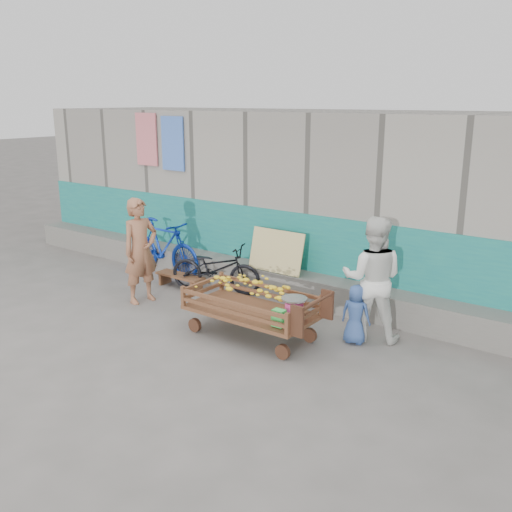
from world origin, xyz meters
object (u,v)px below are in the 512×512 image
Objects in this scene: vendor_man at (141,251)px; woman at (373,279)px; child at (356,314)px; bench at (180,278)px; bicycle_dark at (216,268)px; bicycle_blue at (164,247)px; banana_cart at (249,298)px.

woman reaches higher than vendor_man.
vendor_man is 2.08× the size of child.
bench is 0.72m from bicycle_dark.
bicycle_blue is at bearing -26.36° from woman.
vendor_man is 1.52m from bicycle_blue.
child is 0.51× the size of bicycle_dark.
vendor_man reaches higher than bicycle_dark.
bench is at bearing -21.33° from woman.
vendor_man reaches higher than banana_cart.
banana_cart is at bearing 13.73° from woman.
vendor_man reaches higher than child.
vendor_man is at bearing -7.91° from woman.
woman is 1.08× the size of bicycle_dark.
bench is at bearing -13.59° from child.
banana_cart is 3.35m from bicycle_blue.
banana_cart is 1.15× the size of woman.
banana_cart is 1.12× the size of bicycle_blue.
vendor_man is at bearing 129.88° from bicycle_dark.
bicycle_blue is at bearing 63.68° from bicycle_dark.
bicycle_dark is (-2.99, 0.24, -0.44)m from woman.
banana_cart is 2.50m from bench.
bicycle_dark reaches higher than child.
child is at bearing -118.40° from bicycle_dark.
bicycle_blue is (-3.04, 1.39, -0.04)m from banana_cart.
banana_cart is 2.01m from bicycle_dark.
bicycle_blue is (-0.79, 0.40, 0.36)m from bench.
woman is at bearing 34.37° from banana_cart.
banana_cart is at bearing -144.87° from bicycle_dark.
vendor_man is at bearing -147.15° from bicycle_blue.
bicycle_dark is at bearing -22.18° from vendor_man.
bicycle_blue reaches higher than bicycle_dark.
bicycle_dark is 0.91× the size of bicycle_blue.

